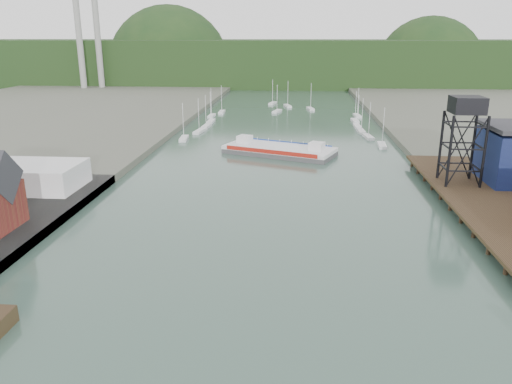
# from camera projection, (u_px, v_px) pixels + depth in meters

# --- Properties ---
(east_pier) EXTENTS (14.00, 70.00, 2.45)m
(east_pier) POSITION_uv_depth(u_px,v_px,m) (494.00, 207.00, 81.25)
(east_pier) COLOR black
(east_pier) RESTS_ON ground
(white_shed) EXTENTS (18.00, 12.00, 4.50)m
(white_shed) POSITION_uv_depth(u_px,v_px,m) (31.00, 176.00, 91.69)
(white_shed) COLOR silver
(white_shed) RESTS_ON west_quay
(lift_tower) EXTENTS (6.50, 6.50, 16.00)m
(lift_tower) POSITION_uv_depth(u_px,v_px,m) (467.00, 111.00, 89.65)
(lift_tower) COLOR black
(lift_tower) RESTS_ON east_pier
(marina_sailboats) EXTENTS (57.71, 92.65, 0.90)m
(marina_sailboats) POSITION_uv_depth(u_px,v_px,m) (284.00, 120.00, 173.45)
(marina_sailboats) COLOR silver
(marina_sailboats) RESTS_ON ground
(smokestacks) EXTENTS (11.20, 8.20, 60.00)m
(smokestacks) POSITION_uv_depth(u_px,v_px,m) (88.00, 33.00, 262.20)
(smokestacks) COLOR gray
(smokestacks) RESTS_ON ground
(distant_hills) EXTENTS (500.00, 120.00, 80.00)m
(distant_hills) POSITION_uv_depth(u_px,v_px,m) (285.00, 65.00, 325.67)
(distant_hills) COLOR #183216
(distant_hills) RESTS_ON ground
(chain_ferry) EXTENTS (29.35, 20.12, 3.92)m
(chain_ferry) POSITION_uv_depth(u_px,v_px,m) (279.00, 150.00, 125.18)
(chain_ferry) COLOR #454547
(chain_ferry) RESTS_ON ground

